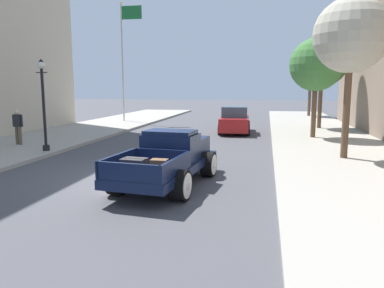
{
  "coord_description": "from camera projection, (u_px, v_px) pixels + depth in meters",
  "views": [
    {
      "loc": [
        4.18,
        -10.9,
        2.85
      ],
      "look_at": [
        1.83,
        0.88,
        1.0
      ],
      "focal_mm": 34.79,
      "sensor_mm": 36.0,
      "label": 1
    }
  ],
  "objects": [
    {
      "name": "sidewalk_right",
      "position": [
        376.0,
        187.0,
        10.39
      ],
      "size": [
        5.5,
        64.0,
        0.15
      ],
      "primitive_type": "cube",
      "color": "#9E998E",
      "rests_on": "ground"
    },
    {
      "name": "street_tree_second",
      "position": [
        316.0,
        65.0,
        19.6
      ],
      "size": [
        2.78,
        2.78,
        5.24
      ],
      "color": "brown",
      "rests_on": "sidewalk_right"
    },
    {
      "name": "hotrod_truck_navy",
      "position": [
        170.0,
        158.0,
        11.06
      ],
      "size": [
        2.53,
        5.06,
        1.58
      ],
      "color": "#0F1938",
      "rests_on": "ground"
    },
    {
      "name": "street_lamp_near",
      "position": [
        43.0,
        98.0,
        15.57
      ],
      "size": [
        0.5,
        0.32,
        3.85
      ],
      "color": "black",
      "rests_on": "sidewalk_left"
    },
    {
      "name": "street_tree_farthest",
      "position": [
        311.0,
        66.0,
        34.38
      ],
      "size": [
        3.38,
        3.38,
        6.31
      ],
      "color": "brown",
      "rests_on": "sidewalk_right"
    },
    {
      "name": "pedestrian_sidewalk_left",
      "position": [
        18.0,
        125.0,
        17.47
      ],
      "size": [
        0.53,
        0.22,
        1.65
      ],
      "color": "brown",
      "rests_on": "sidewalk_left"
    },
    {
      "name": "street_tree_nearest",
      "position": [
        351.0,
        36.0,
        13.64
      ],
      "size": [
        2.76,
        2.76,
        5.96
      ],
      "color": "brown",
      "rests_on": "sidewalk_right"
    },
    {
      "name": "flagpole",
      "position": [
        125.0,
        49.0,
        29.05
      ],
      "size": [
        1.74,
        0.16,
        9.16
      ],
      "color": "#B2B2B7",
      "rests_on": "sidewalk_left"
    },
    {
      "name": "car_background_red",
      "position": [
        235.0,
        121.0,
        23.17
      ],
      "size": [
        2.03,
        4.38,
        1.65
      ],
      "color": "#AD1E1E",
      "rests_on": "ground"
    },
    {
      "name": "street_tree_third",
      "position": [
        322.0,
        61.0,
        24.08
      ],
      "size": [
        3.35,
        3.35,
        6.04
      ],
      "color": "brown",
      "rests_on": "sidewalk_right"
    },
    {
      "name": "ground_plane",
      "position": [
        130.0,
        177.0,
        11.81
      ],
      "size": [
        140.0,
        140.0,
        0.0
      ],
      "primitive_type": "plane",
      "color": "#47474C"
    }
  ]
}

